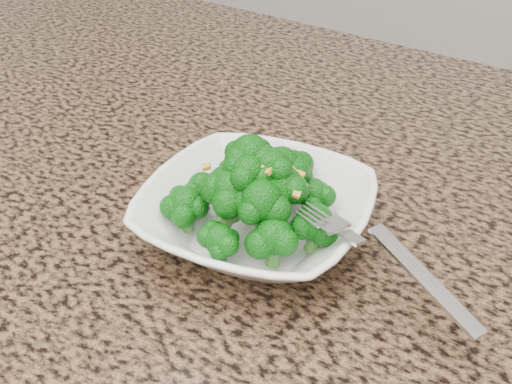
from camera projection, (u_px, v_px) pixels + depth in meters
The scene contains 5 objects.
granite_counter at pixel (174, 218), 0.64m from camera, with size 1.64×1.04×0.03m, color brown.
bowl at pixel (256, 215), 0.58m from camera, with size 0.20×0.20×0.05m, color white.
broccoli_pile at pixel (256, 162), 0.54m from camera, with size 0.18×0.18×0.06m, color #0B600B, non-canonical shape.
garlic_topping at pixel (256, 126), 0.52m from camera, with size 0.11×0.11×0.01m, color gold, non-canonical shape.
fork at pixel (356, 239), 0.50m from camera, with size 0.19×0.03×0.01m, color silver, non-canonical shape.
Camera 1 is at (0.36, -0.08, 1.27)m, focal length 45.00 mm.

